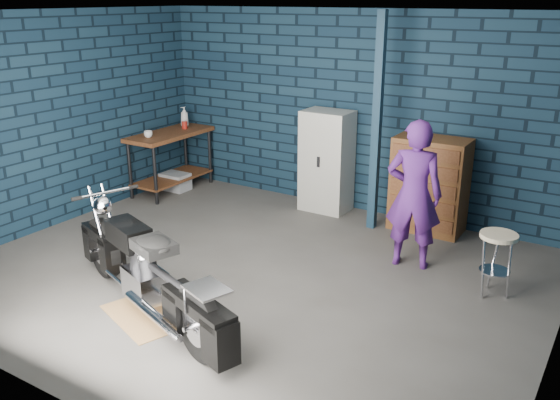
# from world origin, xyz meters

# --- Properties ---
(ground) EXTENTS (6.00, 6.00, 0.00)m
(ground) POSITION_xyz_m (0.00, 0.00, 0.00)
(ground) COLOR #4C4A47
(ground) RESTS_ON ground
(room_walls) EXTENTS (6.02, 5.01, 2.71)m
(room_walls) POSITION_xyz_m (0.00, 0.55, 1.90)
(room_walls) COLOR #0E1F2F
(room_walls) RESTS_ON ground
(support_post) EXTENTS (0.10, 0.10, 2.70)m
(support_post) POSITION_xyz_m (0.55, 1.95, 1.35)
(support_post) COLOR #132A3D
(support_post) RESTS_ON ground
(workbench) EXTENTS (0.60, 1.40, 0.91)m
(workbench) POSITION_xyz_m (-2.68, 1.75, 0.46)
(workbench) COLOR brown
(workbench) RESTS_ON ground
(drip_mat) EXTENTS (1.04, 0.90, 0.01)m
(drip_mat) POSITION_xyz_m (-0.32, -1.22, 0.00)
(drip_mat) COLOR olive
(drip_mat) RESTS_ON ground
(motorcycle) EXTENTS (2.38, 1.37, 1.02)m
(motorcycle) POSITION_xyz_m (-0.32, -1.22, 0.51)
(motorcycle) COLOR black
(motorcycle) RESTS_ON ground
(person) EXTENTS (0.67, 0.51, 1.65)m
(person) POSITION_xyz_m (1.36, 1.13, 0.82)
(person) COLOR #4F1E72
(person) RESTS_ON ground
(storage_bin) EXTENTS (0.42, 0.30, 0.26)m
(storage_bin) POSITION_xyz_m (-2.66, 1.79, 0.13)
(storage_bin) COLOR #93969B
(storage_bin) RESTS_ON ground
(locker) EXTENTS (0.65, 0.46, 1.39)m
(locker) POSITION_xyz_m (-0.28, 2.23, 0.70)
(locker) COLOR beige
(locker) RESTS_ON ground
(tool_chest) EXTENTS (0.90, 0.50, 1.20)m
(tool_chest) POSITION_xyz_m (1.17, 2.23, 0.60)
(tool_chest) COLOR brown
(tool_chest) RESTS_ON ground
(shop_stool) EXTENTS (0.43, 0.43, 0.66)m
(shop_stool) POSITION_xyz_m (2.33, 0.89, 0.33)
(shop_stool) COLOR beige
(shop_stool) RESTS_ON ground
(cup_a) EXTENTS (0.13, 0.13, 0.10)m
(cup_a) POSITION_xyz_m (-2.71, 1.33, 0.96)
(cup_a) COLOR beige
(cup_a) RESTS_ON workbench
(mug_red) EXTENTS (0.09, 0.09, 0.12)m
(mug_red) POSITION_xyz_m (-2.65, 2.06, 0.97)
(mug_red) COLOR maroon
(mug_red) RESTS_ON workbench
(bottle) EXTENTS (0.14, 0.14, 0.31)m
(bottle) POSITION_xyz_m (-2.75, 2.18, 1.07)
(bottle) COLOR #93969B
(bottle) RESTS_ON workbench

